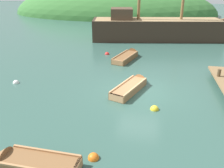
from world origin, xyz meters
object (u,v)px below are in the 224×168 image
Objects in this scene: sailing_ship at (155,31)px; rowboat_far at (132,87)px; buoy_orange at (93,158)px; buoy_red at (107,54)px; rowboat_outer_left at (128,57)px; rowboat_near_dock at (29,164)px; buoy_white at (16,83)px; buoy_yellow at (154,109)px.

sailing_ship is 13.21m from rowboat_far.
buoy_orange is 1.03× the size of buoy_red.
buoy_orange reaches higher than buoy_red.
rowboat_far is 6.25m from buoy_orange.
rowboat_outer_left is at bearing -115.17° from sailing_ship.
sailing_ship is 39.42× the size of buoy_orange.
rowboat_far is 7.55m from rowboat_near_dock.
buoy_yellow is at bearing -12.07° from buoy_white.
rowboat_outer_left is at bearing 30.21° from rowboat_far.
rowboat_near_dock is at bearing -159.17° from buoy_orange.
sailing_ship is at bearing 58.25° from buoy_white.
sailing_ship is 19.45m from buoy_orange.
rowboat_near_dock is at bearing -171.71° from rowboat_outer_left.
rowboat_far is at bearing -103.98° from sailing_ship.
rowboat_outer_left is 2.09m from buoy_red.
rowboat_far is at bearing 3.36° from buoy_white.
buoy_white is at bearing 167.93° from buoy_yellow.
sailing_ship is at bearing -98.64° from rowboat_near_dock.
buoy_red is at bearing 99.07° from buoy_orange.
sailing_ship is at bearing 84.22° from buoy_orange.
rowboat_outer_left is 8.44m from buoy_yellow.
buoy_white is 8.38m from buoy_red.
rowboat_outer_left is 9.53× the size of buoy_red.
rowboat_near_dock is 7.88m from buoy_white.
buoy_white is (-6.27, -6.30, -0.15)m from rowboat_outer_left.
buoy_yellow is at bearing -147.59° from rowboat_outer_left.
rowboat_near_dock is (-4.03, -20.12, -0.75)m from sailing_ship.
buoy_yellow is 1.10× the size of buoy_white.
buoy_red is at bearing 114.96° from buoy_yellow.
buoy_white is (-8.55, 1.83, 0.00)m from buoy_yellow.
buoy_white is at bearing -53.69° from rowboat_near_dock.
buoy_yellow is 4.47m from buoy_orange.
rowboat_outer_left is 12.07m from buoy_orange.
rowboat_far reaches higher than buoy_orange.
buoy_red is (-2.06, 12.92, 0.00)m from buoy_orange.
sailing_ship reaches higher than buoy_red.
rowboat_outer_left reaches higher than buoy_orange.
rowboat_near_dock is at bearing -131.53° from buoy_yellow.
rowboat_near_dock reaches higher than buoy_red.
buoy_yellow is 1.05× the size of buoy_red.
rowboat_outer_left is at bearing -24.21° from buoy_red.
rowboat_near_dock is 13.71m from buoy_red.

